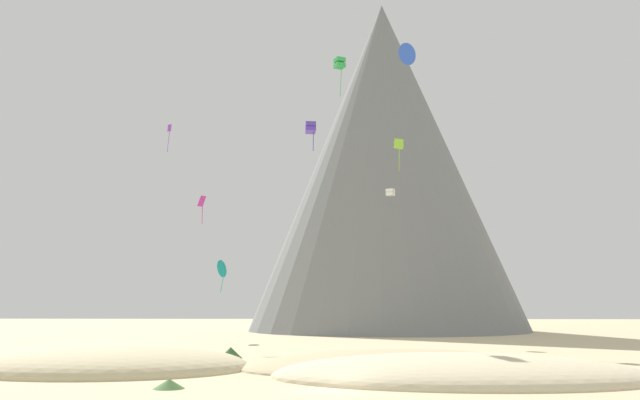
{
  "coord_description": "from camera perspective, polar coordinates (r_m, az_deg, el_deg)",
  "views": [
    {
      "loc": [
        0.96,
        -37.09,
        4.78
      ],
      "look_at": [
        -2.77,
        49.85,
        19.51
      ],
      "focal_mm": 35.22,
      "sensor_mm": 36.0,
      "label": 1
    }
  ],
  "objects": [
    {
      "name": "dune_foreground_left",
      "position": [
        44.92,
        12.62,
        -15.49
      ],
      "size": [
        26.25,
        16.2,
        3.2
      ],
      "primitive_type": "ellipsoid",
      "rotation": [
        0.0,
        0.0,
        3.11
      ],
      "color": "beige",
      "rests_on": "ground_plane"
    },
    {
      "name": "kite_teal_low",
      "position": [
        91.41,
        -8.87,
        -6.2
      ],
      "size": [
        1.44,
        2.6,
        4.64
      ],
      "rotation": [
        0.0,
        0.0,
        1.22
      ],
      "color": "teal"
    },
    {
      "name": "bush_far_right",
      "position": [
        60.39,
        -8.12,
        -13.57
      ],
      "size": [
        3.09,
        3.09,
        1.01
      ],
      "primitive_type": "cone",
      "rotation": [
        0.0,
        0.0,
        3.9
      ],
      "color": "#386633",
      "rests_on": "ground_plane"
    },
    {
      "name": "ground_plane",
      "position": [
        37.41,
        1.02,
        -16.95
      ],
      "size": [
        400.0,
        400.0,
        0.0
      ],
      "primitive_type": "plane",
      "color": "beige"
    },
    {
      "name": "kite_magenta_mid",
      "position": [
        70.6,
        -10.69,
        -0.33
      ],
      "size": [
        0.98,
        0.59,
        3.19
      ],
      "rotation": [
        0.0,
        0.0,
        1.95
      ],
      "color": "#D1339E"
    },
    {
      "name": "rock_massif",
      "position": [
        129.58,
        5.88,
        2.16
      ],
      "size": [
        59.33,
        59.33,
        68.35
      ],
      "color": "slate",
      "rests_on": "ground_plane"
    },
    {
      "name": "kite_indigo_mid",
      "position": [
        67.35,
        -0.86,
        6.57
      ],
      "size": [
        1.23,
        1.28,
        3.16
      ],
      "rotation": [
        0.0,
        0.0,
        0.15
      ],
      "color": "#5138B2"
    },
    {
      "name": "kite_lime_high",
      "position": [
        84.97,
        7.17,
        5.06
      ],
      "size": [
        1.3,
        1.22,
        4.39
      ],
      "rotation": [
        0.0,
        0.0,
        4.69
      ],
      "color": "#8CD133"
    },
    {
      "name": "bush_scatter_east",
      "position": [
        39.25,
        -13.56,
        -15.93
      ],
      "size": [
        1.91,
        1.91,
        0.56
      ],
      "primitive_type": "cone",
      "rotation": [
        0.0,
        0.0,
        4.69
      ],
      "color": "#477238",
      "rests_on": "ground_plane"
    },
    {
      "name": "kite_violet_high",
      "position": [
        101.61,
        -13.55,
        6.02
      ],
      "size": [
        0.72,
        0.41,
        4.47
      ],
      "rotation": [
        0.0,
        0.0,
        5.01
      ],
      "color": "purple"
    },
    {
      "name": "kite_green_high",
      "position": [
        93.67,
        1.79,
        12.31
      ],
      "size": [
        1.81,
        1.81,
        5.79
      ],
      "rotation": [
        0.0,
        0.0,
        3.61
      ],
      "color": "green"
    },
    {
      "name": "dune_foreground_right",
      "position": [
        53.57,
        6.13,
        -14.67
      ],
      "size": [
        31.45,
        28.54,
        2.25
      ],
      "primitive_type": "ellipsoid",
      "rotation": [
        0.0,
        0.0,
        0.45
      ],
      "color": "#C6B284",
      "rests_on": "ground_plane"
    },
    {
      "name": "bush_far_left",
      "position": [
        52.72,
        7.37,
        -14.44
      ],
      "size": [
        2.73,
        2.73,
        0.54
      ],
      "primitive_type": "cone",
      "rotation": [
        0.0,
        0.0,
        0.89
      ],
      "color": "#386633",
      "rests_on": "ground_plane"
    },
    {
      "name": "dune_midground",
      "position": [
        52.3,
        -18.67,
        -14.36
      ],
      "size": [
        22.87,
        18.11,
        3.84
      ],
      "primitive_type": "ellipsoid",
      "rotation": [
        0.0,
        0.0,
        0.07
      ],
      "color": "beige",
      "rests_on": "ground_plane"
    },
    {
      "name": "kite_white_mid",
      "position": [
        92.4,
        6.41,
        0.7
      ],
      "size": [
        1.42,
        1.43,
        1.06
      ],
      "rotation": [
        0.0,
        0.0,
        2.7
      ],
      "color": "white"
    },
    {
      "name": "kite_blue_high",
      "position": [
        68.69,
        7.86,
        12.99
      ],
      "size": [
        2.23,
        1.78,
        2.38
      ],
      "rotation": [
        0.0,
        0.0,
        3.75
      ],
      "color": "blue"
    }
  ]
}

